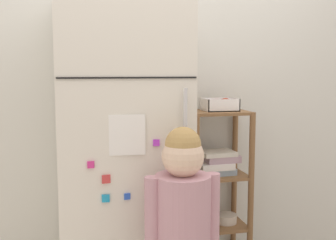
{
  "coord_description": "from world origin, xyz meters",
  "views": [
    {
      "loc": [
        -0.55,
        -2.24,
        1.38
      ],
      "look_at": [
        -0.03,
        0.02,
        1.1
      ],
      "focal_mm": 44.24,
      "sensor_mm": 36.0,
      "label": 1
    }
  ],
  "objects_px": {
    "child_standing": "(183,220)",
    "pantry_shelf_unit": "(217,182)",
    "refrigerator": "(123,160)",
    "fruit_bin": "(222,105)"
  },
  "relations": [
    {
      "from": "child_standing",
      "to": "refrigerator",
      "type": "bearing_deg",
      "value": 116.94
    },
    {
      "from": "child_standing",
      "to": "pantry_shelf_unit",
      "type": "xyz_separation_m",
      "value": [
        0.38,
        0.58,
        0.0
      ]
    },
    {
      "from": "refrigerator",
      "to": "pantry_shelf_unit",
      "type": "relative_size",
      "value": 1.56
    },
    {
      "from": "refrigerator",
      "to": "pantry_shelf_unit",
      "type": "xyz_separation_m",
      "value": [
        0.61,
        0.13,
        -0.2
      ]
    },
    {
      "from": "child_standing",
      "to": "pantry_shelf_unit",
      "type": "distance_m",
      "value": 0.69
    },
    {
      "from": "fruit_bin",
      "to": "refrigerator",
      "type": "bearing_deg",
      "value": -167.4
    },
    {
      "from": "child_standing",
      "to": "pantry_shelf_unit",
      "type": "bearing_deg",
      "value": 56.73
    },
    {
      "from": "refrigerator",
      "to": "child_standing",
      "type": "xyz_separation_m",
      "value": [
        0.23,
        -0.44,
        -0.21
      ]
    },
    {
      "from": "refrigerator",
      "to": "pantry_shelf_unit",
      "type": "distance_m",
      "value": 0.65
    },
    {
      "from": "fruit_bin",
      "to": "pantry_shelf_unit",
      "type": "bearing_deg",
      "value": -165.47
    }
  ]
}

